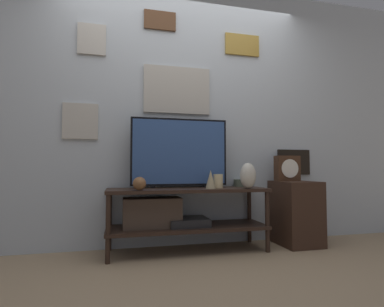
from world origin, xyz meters
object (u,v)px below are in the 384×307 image
(vase_wide_bowl, at_px, (243,183))
(vase_slim_bronze, at_px, (211,179))
(candle_jar, at_px, (218,181))
(mantel_clock, at_px, (287,168))
(television, at_px, (180,152))
(vase_urn_stoneware, at_px, (248,176))
(vase_round_glass, at_px, (139,184))

(vase_wide_bowl, bearing_deg, vase_slim_bronze, -149.03)
(candle_jar, bearing_deg, vase_slim_bronze, -143.42)
(mantel_clock, bearing_deg, vase_slim_bronze, -170.70)
(vase_slim_bronze, xyz_separation_m, vase_wide_bowl, (0.42, 0.25, -0.05))
(vase_slim_bronze, xyz_separation_m, candle_jar, (0.10, 0.07, -0.02))
(television, xyz_separation_m, vase_urn_stoneware, (0.58, -0.26, -0.22))
(vase_round_glass, bearing_deg, candle_jar, 11.21)
(vase_urn_stoneware, height_order, vase_wide_bowl, vase_urn_stoneware)
(television, bearing_deg, vase_slim_bronze, -37.85)
(vase_wide_bowl, bearing_deg, vase_round_glass, -162.87)
(vase_wide_bowl, xyz_separation_m, candle_jar, (-0.32, -0.18, 0.03))
(vase_slim_bronze, relative_size, candle_jar, 1.29)
(mantel_clock, bearing_deg, candle_jar, -174.79)
(television, distance_m, mantel_clock, 1.12)
(vase_round_glass, height_order, mantel_clock, mantel_clock)
(vase_urn_stoneware, relative_size, vase_slim_bronze, 1.39)
(television, bearing_deg, vase_wide_bowl, 5.15)
(vase_round_glass, height_order, vase_slim_bronze, vase_slim_bronze)
(vase_urn_stoneware, relative_size, mantel_clock, 0.90)
(vase_round_glass, xyz_separation_m, vase_wide_bowl, (1.06, 0.33, -0.02))
(vase_urn_stoneware, xyz_separation_m, candle_jar, (-0.24, 0.14, -0.05))
(television, height_order, candle_jar, television)
(vase_slim_bronze, bearing_deg, candle_jar, 36.58)
(candle_jar, bearing_deg, vase_round_glass, -168.79)
(vase_urn_stoneware, height_order, candle_jar, vase_urn_stoneware)
(television, height_order, vase_wide_bowl, television)
(television, height_order, vase_urn_stoneware, television)
(vase_slim_bronze, bearing_deg, mantel_clock, 9.30)
(vase_slim_bronze, relative_size, mantel_clock, 0.65)
(vase_slim_bronze, bearing_deg, vase_urn_stoneware, -11.74)
(candle_jar, relative_size, mantel_clock, 0.50)
(vase_urn_stoneware, bearing_deg, television, 155.77)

